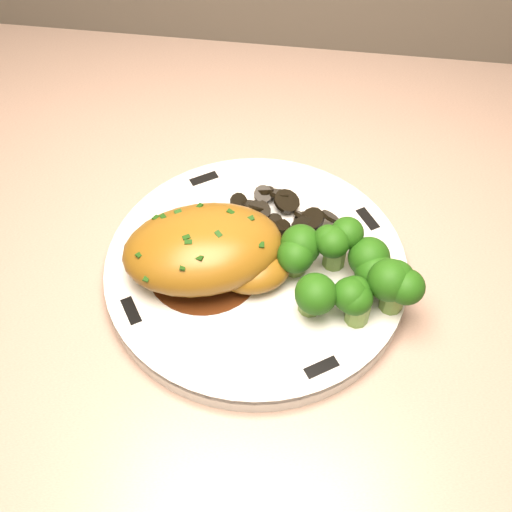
# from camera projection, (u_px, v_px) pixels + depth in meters

# --- Properties ---
(counter) EXTENTS (2.07, 0.68, 1.02)m
(counter) POSITION_uv_depth(u_px,v_px,m) (132.00, 404.00, 0.99)
(counter) COLOR brown
(counter) RESTS_ON ground
(plate) EXTENTS (0.33, 0.33, 0.02)m
(plate) POSITION_uv_depth(u_px,v_px,m) (256.00, 269.00, 0.58)
(plate) COLOR silver
(plate) RESTS_ON counter
(rim_accent_0) EXTENTS (0.02, 0.03, 0.00)m
(rim_accent_0) POSITION_uv_depth(u_px,v_px,m) (368.00, 219.00, 0.60)
(rim_accent_0) COLOR black
(rim_accent_0) RESTS_ON plate
(rim_accent_1) EXTENTS (0.03, 0.02, 0.00)m
(rim_accent_1) POSITION_uv_depth(u_px,v_px,m) (204.00, 179.00, 0.64)
(rim_accent_1) COLOR black
(rim_accent_1) RESTS_ON plate
(rim_accent_2) EXTENTS (0.02, 0.03, 0.00)m
(rim_accent_2) POSITION_uv_depth(u_px,v_px,m) (131.00, 311.00, 0.54)
(rim_accent_2) COLOR black
(rim_accent_2) RESTS_ON plate
(rim_accent_3) EXTENTS (0.03, 0.02, 0.00)m
(rim_accent_3) POSITION_uv_depth(u_px,v_px,m) (321.00, 368.00, 0.51)
(rim_accent_3) COLOR black
(rim_accent_3) RESTS_ON plate
(gravy_pool) EXTENTS (0.10, 0.10, 0.00)m
(gravy_pool) POSITION_uv_depth(u_px,v_px,m) (205.00, 267.00, 0.57)
(gravy_pool) COLOR #401C0B
(gravy_pool) RESTS_ON plate
(chicken_breast) EXTENTS (0.16, 0.13, 0.05)m
(chicken_breast) POSITION_uv_depth(u_px,v_px,m) (209.00, 251.00, 0.55)
(chicken_breast) COLOR brown
(chicken_breast) RESTS_ON plate
(mushroom_pile) EXTENTS (0.09, 0.07, 0.02)m
(mushroom_pile) POSITION_uv_depth(u_px,v_px,m) (285.00, 220.00, 0.60)
(mushroom_pile) COLOR black
(mushroom_pile) RESTS_ON plate
(broccoli_florets) EXTENTS (0.11, 0.09, 0.05)m
(broccoli_florets) POSITION_uv_depth(u_px,v_px,m) (345.00, 273.00, 0.53)
(broccoli_florets) COLOR olive
(broccoli_florets) RESTS_ON plate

